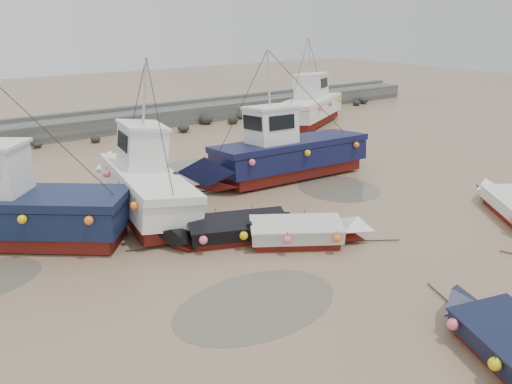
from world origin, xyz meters
TOP-DOWN VIEW (x-y plane):
  - ground at (0.00, 0.00)m, footprint 120.00×120.00m
  - seawall at (0.05, 21.99)m, footprint 60.00×4.92m
  - puddle_a at (-3.48, -1.94)m, footprint 5.09×5.09m
  - puddle_b at (5.53, 4.01)m, footprint 3.66×3.66m
  - puddle_d at (1.69, 9.76)m, footprint 5.72×5.72m
  - dinghy_4 at (-1.87, 2.08)m, footprint 5.71×2.93m
  - dinghy_5 at (0.28, 0.29)m, footprint 5.02×3.55m
  - cabin_boat_0 at (-8.26, 6.52)m, footprint 8.88×7.24m
  - cabin_boat_1 at (-3.33, 6.60)m, footprint 3.38×9.85m
  - cabin_boat_2 at (4.19, 6.85)m, footprint 11.13×3.66m
  - cabin_boat_3 at (14.55, 16.30)m, footprint 9.83×6.68m
  - person at (-2.17, 5.60)m, footprint 0.68×0.47m

SIDE VIEW (x-z plane):
  - ground at x=0.00m, z-range 0.00..0.00m
  - person at x=-2.17m, z-range -0.90..0.90m
  - puddle_a at x=-3.48m, z-range 0.00..0.01m
  - puddle_b at x=5.53m, z-range 0.00..0.01m
  - puddle_d at x=1.69m, z-range 0.00..0.01m
  - dinghy_4 at x=-1.87m, z-range -0.16..1.26m
  - dinghy_5 at x=0.28m, z-range -0.16..1.27m
  - seawall at x=0.05m, z-range -0.12..1.38m
  - cabin_boat_2 at x=4.19m, z-range -1.80..4.42m
  - cabin_boat_3 at x=14.55m, z-range -1.78..4.44m
  - cabin_boat_0 at x=-8.26m, z-range -1.77..4.45m
  - cabin_boat_1 at x=-3.33m, z-range -1.76..4.46m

